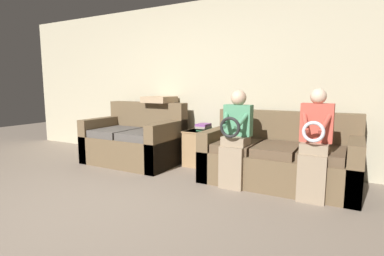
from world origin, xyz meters
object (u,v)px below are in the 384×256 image
object	(u,v)px
child_right_seated	(315,140)
side_shelf	(204,148)
throw_pillow	(159,99)
couch_main	(279,159)
couch_side	(135,142)
book_stack	(204,127)
child_left_seated	(235,134)

from	to	relation	value
child_right_seated	side_shelf	world-z (taller)	child_right_seated
throw_pillow	side_shelf	bearing A→B (deg)	0.47
couch_main	side_shelf	distance (m)	1.25
couch_main	throw_pillow	xyz separation A→B (m)	(-2.03, 0.28, 0.70)
couch_side	book_stack	xyz separation A→B (m)	(1.06, 0.34, 0.27)
child_right_seated	throw_pillow	xyz separation A→B (m)	(-2.48, 0.67, 0.36)
couch_side	throw_pillow	xyz separation A→B (m)	(0.25, 0.33, 0.67)
side_shelf	throw_pillow	xyz separation A→B (m)	(-0.81, -0.01, 0.73)
couch_main	side_shelf	world-z (taller)	couch_main
child_left_seated	throw_pillow	distance (m)	1.76
child_left_seated	couch_main	bearing A→B (deg)	41.45
side_shelf	couch_main	bearing A→B (deg)	-13.18
couch_main	child_left_seated	world-z (taller)	child_left_seated
couch_side	child_right_seated	distance (m)	2.77
side_shelf	book_stack	bearing A→B (deg)	138.33
child_left_seated	side_shelf	world-z (taller)	child_left_seated
child_left_seated	child_right_seated	bearing A→B (deg)	0.11
couch_side	child_left_seated	bearing A→B (deg)	-10.72
couch_main	couch_side	size ratio (longest dim) A/B	1.27
couch_main	child_left_seated	size ratio (longest dim) A/B	1.57
couch_side	throw_pillow	bearing A→B (deg)	52.21
couch_side	throw_pillow	distance (m)	0.79
child_left_seated	throw_pillow	world-z (taller)	child_left_seated
child_left_seated	side_shelf	bearing A→B (deg)	138.31
couch_side	side_shelf	xyz separation A→B (m)	(1.07, 0.34, -0.05)
child_right_seated	book_stack	distance (m)	1.81
child_right_seated	side_shelf	size ratio (longest dim) A/B	2.20
couch_main	child_right_seated	world-z (taller)	child_right_seated
child_left_seated	book_stack	distance (m)	1.03
couch_side	child_right_seated	size ratio (longest dim) A/B	1.21
couch_main	side_shelf	bearing A→B (deg)	166.82
side_shelf	throw_pillow	world-z (taller)	throw_pillow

